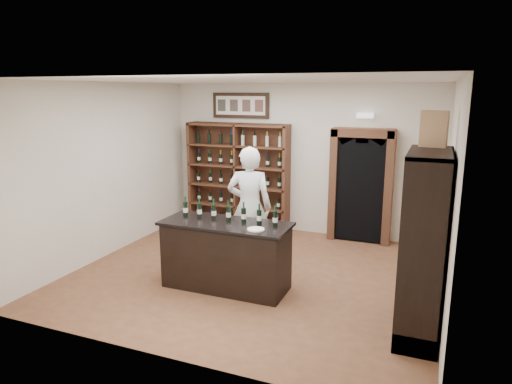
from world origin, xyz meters
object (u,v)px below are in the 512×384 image
(tasting_counter, at_px, (226,256))
(counter_bottle_0, at_px, (185,209))
(wine_shelf, at_px, (239,176))
(wine_crate, at_px, (434,129))
(side_cabinet, at_px, (424,274))
(shopkeeper, at_px, (249,207))

(tasting_counter, bearing_deg, counter_bottle_0, 171.83)
(wine_shelf, bearing_deg, wine_crate, -36.76)
(tasting_counter, relative_size, counter_bottle_0, 6.27)
(tasting_counter, bearing_deg, wine_crate, 2.13)
(wine_crate, bearing_deg, side_cabinet, -74.44)
(wine_shelf, bearing_deg, counter_bottle_0, -82.35)
(tasting_counter, bearing_deg, shopkeeper, 91.43)
(wine_shelf, xyz_separation_m, wine_crate, (3.79, -2.83, 1.31))
(tasting_counter, height_order, side_cabinet, side_cabinet)
(tasting_counter, distance_m, counter_bottle_0, 0.95)
(wine_shelf, bearing_deg, tasting_counter, -69.44)
(wine_shelf, distance_m, wine_crate, 4.91)
(wine_shelf, relative_size, tasting_counter, 1.17)
(counter_bottle_0, relative_size, shopkeeper, 0.15)
(wine_shelf, height_order, tasting_counter, wine_shelf)
(counter_bottle_0, bearing_deg, wine_crate, -0.06)
(wine_shelf, bearing_deg, shopkeeper, -61.51)
(counter_bottle_0, bearing_deg, shopkeeper, 50.56)
(wine_shelf, height_order, side_cabinet, same)
(tasting_counter, xyz_separation_m, counter_bottle_0, (-0.72, 0.10, 0.61))
(tasting_counter, xyz_separation_m, shopkeeper, (-0.02, 0.95, 0.50))
(wine_shelf, height_order, shopkeeper, wine_shelf)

